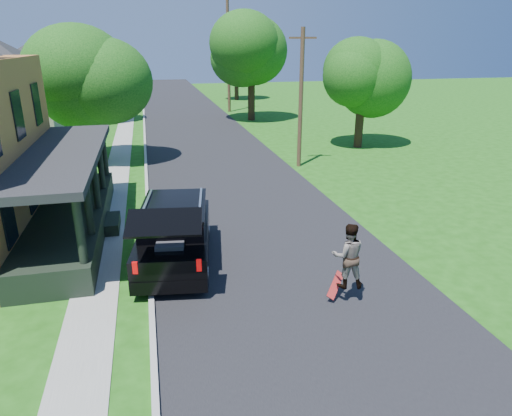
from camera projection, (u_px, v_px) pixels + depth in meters
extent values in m
plane|color=#1C4F0F|center=(296.00, 291.00, 13.05)|extent=(140.00, 140.00, 0.00)
cube|color=black|center=(206.00, 146.00, 31.32)|extent=(8.00, 120.00, 0.02)
cube|color=#A8A7A2|center=(145.00, 149.00, 30.44)|extent=(0.15, 120.00, 0.12)
cube|color=gray|center=(121.00, 150.00, 30.11)|extent=(1.30, 120.00, 0.03)
cube|color=black|center=(72.00, 221.00, 16.90)|extent=(2.40, 10.00, 0.90)
cube|color=black|center=(61.00, 154.00, 16.02)|extent=(2.60, 10.30, 0.25)
cube|color=#B0A99C|center=(0.00, 107.00, 31.19)|extent=(8.00, 8.00, 5.00)
cube|color=#B0A99C|center=(45.00, 86.00, 45.82)|extent=(8.00, 8.00, 5.00)
pyramid|color=black|center=(37.00, 37.00, 44.20)|extent=(12.78, 12.78, 2.20)
cube|color=black|center=(175.00, 240.00, 14.57)|extent=(2.81, 5.26, 0.97)
cube|color=black|center=(174.00, 216.00, 14.47)|extent=(2.37, 3.35, 0.63)
cube|color=black|center=(174.00, 206.00, 14.35)|extent=(2.42, 3.46, 0.09)
cube|color=black|center=(164.00, 222.00, 11.74)|extent=(2.07, 1.31, 0.43)
cube|color=#313035|center=(170.00, 251.00, 13.05)|extent=(0.89, 0.79, 0.51)
cube|color=silver|center=(146.00, 203.00, 14.25)|extent=(0.47, 2.74, 0.07)
cube|color=silver|center=(200.00, 202.00, 14.39)|extent=(0.47, 2.74, 0.07)
cube|color=#990505|center=(135.00, 268.00, 12.07)|extent=(0.15, 0.09, 0.34)
cube|color=#990505|center=(199.00, 265.00, 12.20)|extent=(0.15, 0.09, 0.34)
cylinder|color=black|center=(153.00, 231.00, 16.17)|extent=(0.38, 0.81, 0.77)
cylinder|color=black|center=(205.00, 230.00, 16.32)|extent=(0.38, 0.81, 0.77)
cylinder|color=black|center=(139.00, 276.00, 13.07)|extent=(0.38, 0.81, 0.77)
cylinder|color=black|center=(203.00, 273.00, 13.22)|extent=(0.38, 0.81, 0.77)
imported|color=black|center=(348.00, 256.00, 12.11)|extent=(1.00, 0.85, 1.82)
cube|color=#990F0D|center=(335.00, 285.00, 12.56)|extent=(0.69, 0.62, 0.58)
cylinder|color=black|center=(99.00, 135.00, 26.83)|extent=(0.78, 0.78, 3.10)
sphere|color=#368022|center=(92.00, 75.00, 25.67)|extent=(7.11, 7.11, 5.53)
sphere|color=#368022|center=(94.00, 52.00, 24.90)|extent=(6.17, 6.17, 4.79)
sphere|color=#368022|center=(85.00, 63.00, 25.92)|extent=(6.32, 6.32, 4.92)
cylinder|color=black|center=(99.00, 105.00, 40.02)|extent=(0.65, 0.65, 2.94)
sphere|color=#368022|center=(94.00, 68.00, 38.96)|extent=(6.45, 6.45, 4.93)
sphere|color=#368022|center=(98.00, 55.00, 38.58)|extent=(5.59, 5.59, 4.27)
sphere|color=#368022|center=(87.00, 62.00, 38.79)|extent=(5.73, 5.73, 4.38)
cylinder|color=black|center=(359.00, 127.00, 30.49)|extent=(0.65, 0.65, 2.74)
sphere|color=#368022|center=(362.00, 82.00, 29.50)|extent=(5.33, 5.33, 4.50)
sphere|color=#368022|center=(371.00, 66.00, 28.90)|extent=(4.62, 4.62, 3.90)
sphere|color=#368022|center=(354.00, 74.00, 29.69)|extent=(4.74, 4.74, 4.00)
cylinder|color=black|center=(251.00, 98.00, 40.93)|extent=(0.74, 0.74, 3.96)
sphere|color=#368022|center=(251.00, 53.00, 39.63)|extent=(6.53, 6.53, 5.46)
sphere|color=#368022|center=(258.00, 38.00, 39.11)|extent=(5.66, 5.66, 4.73)
sphere|color=#368022|center=(243.00, 46.00, 39.57)|extent=(5.81, 5.81, 4.85)
cylinder|color=black|center=(236.00, 86.00, 55.66)|extent=(0.53, 0.53, 3.18)
sphere|color=#368022|center=(236.00, 59.00, 54.57)|extent=(4.94, 4.94, 4.75)
sphere|color=#368022|center=(239.00, 50.00, 54.03)|extent=(4.28, 4.28, 4.12)
sphere|color=#368022|center=(232.00, 54.00, 54.65)|extent=(4.39, 4.39, 4.22)
cylinder|color=#3F291D|center=(301.00, 100.00, 24.92)|extent=(0.28, 0.28, 7.46)
cube|color=#3F291D|center=(303.00, 38.00, 23.83)|extent=(1.45, 0.38, 0.11)
cylinder|color=#3F291D|center=(228.00, 54.00, 44.72)|extent=(0.31, 0.31, 11.26)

